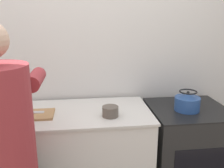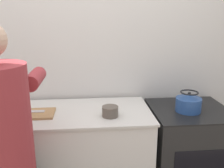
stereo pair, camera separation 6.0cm
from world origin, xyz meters
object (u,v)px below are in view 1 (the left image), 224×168
person (5,156)px  cutting_board (30,115)px  knife (26,112)px  kettle (187,102)px  oven (185,154)px  bowl_prep (110,111)px

person → cutting_board: person is taller
knife → kettle: kettle is taller
oven → cutting_board: size_ratio=2.45×
person → kettle: 1.43m
cutting_board → oven: bearing=2.0°
knife → bowl_prep: (0.65, -0.11, 0.02)m
oven → knife: knife is taller
oven → person: bearing=-157.3°
person → oven: bearing=22.7°
cutting_board → bowl_prep: size_ratio=2.89×
kettle → oven: bearing=45.6°
kettle → bowl_prep: size_ratio=1.67×
kettle → bowl_prep: (-0.66, -0.09, -0.02)m
kettle → bowl_prep: bearing=-172.4°
bowl_prep → oven: bearing=10.6°
oven → person: size_ratio=0.54×
oven → kettle: kettle is taller
oven → knife: size_ratio=3.45×
person → knife: (0.02, 0.55, 0.04)m
knife → bowl_prep: bowl_prep is taller
cutting_board → knife: 0.04m
person → cutting_board: size_ratio=4.52×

